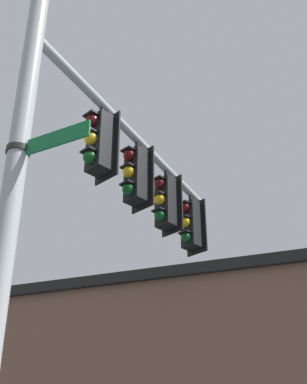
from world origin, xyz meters
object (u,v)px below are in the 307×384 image
Objects in this scene: street_name_sign at (36,145)px; traffic_light_mid_inner at (136,175)px; traffic_light_nearest_pole at (99,143)px; traffic_light_mid_outer at (166,202)px; traffic_light_arm_end at (191,225)px.

traffic_light_mid_inner is at bearing -68.11° from street_name_sign.
traffic_light_nearest_pole is 1.00× the size of traffic_light_mid_outer.
traffic_light_nearest_pole is at bearing 106.27° from traffic_light_mid_inner.
traffic_light_arm_end is 1.10× the size of street_name_sign.
traffic_light_mid_outer is 4.32m from street_name_sign.
traffic_light_mid_outer reaches higher than street_name_sign.
traffic_light_mid_inner is 1.19m from traffic_light_mid_outer.
traffic_light_nearest_pole is 1.10× the size of street_name_sign.
traffic_light_nearest_pole is 3.58m from traffic_light_arm_end.
traffic_light_nearest_pole is 1.00× the size of traffic_light_mid_inner.
traffic_light_mid_inner is 1.10× the size of street_name_sign.
traffic_light_mid_outer is (0.33, -1.15, 0.00)m from traffic_light_mid_inner.
traffic_light_arm_end is (0.33, -1.15, 0.00)m from traffic_light_mid_outer.
traffic_light_mid_inner is 1.00× the size of traffic_light_mid_outer.
traffic_light_mid_outer is at bearing 106.27° from traffic_light_arm_end.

